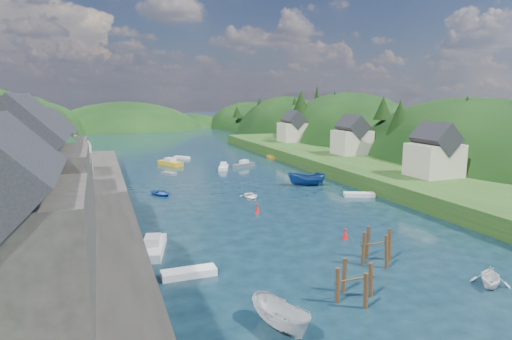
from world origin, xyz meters
name	(u,v)px	position (x,y,z in m)	size (l,w,h in m)	color
ground	(217,172)	(0.00, 50.00, 0.00)	(600.00, 600.00, 0.00)	black
hillside_right	(346,173)	(45.00, 75.00, -7.41)	(36.00, 245.56, 48.00)	black
far_hills	(151,150)	(1.22, 174.01, -10.80)	(103.00, 68.00, 44.00)	black
hill_trees	(204,112)	(1.16, 64.78, 11.11)	(92.38, 149.34, 12.43)	black
quay_left	(77,221)	(-24.00, 20.00, 1.00)	(12.00, 110.00, 2.00)	#2D2B28
terrace_left_grass	(5,226)	(-31.00, 20.00, 1.25)	(12.00, 110.00, 2.50)	#234719
quayside_buildings	(36,196)	(-26.00, 6.39, 7.09)	(8.00, 35.84, 12.90)	#2D2B28
boat_sheds	(66,160)	(-26.00, 39.00, 5.27)	(7.00, 21.00, 7.50)	#2D2D30
terrace_right	(356,166)	(25.00, 40.00, 1.20)	(16.00, 120.00, 2.40)	#234719
right_bank_cottages	(347,138)	(28.00, 48.33, 5.84)	(9.00, 59.24, 8.41)	beige
piling_cluster_near	(354,286)	(-4.41, -4.62, 1.07)	(3.38, 3.13, 3.26)	#382314
piling_cluster_far	(377,249)	(1.43, 0.82, 1.21)	(3.34, 3.10, 3.55)	#382314
channel_buoy_near	(345,234)	(2.25, 7.27, 0.48)	(0.70, 0.70, 1.10)	#B4120E
channel_buoy_far	(257,209)	(-2.78, 20.00, 0.48)	(0.70, 0.70, 1.10)	#B4120E
moored_boats	(256,196)	(-0.80, 25.79, 0.65)	(36.53, 81.11, 2.40)	white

